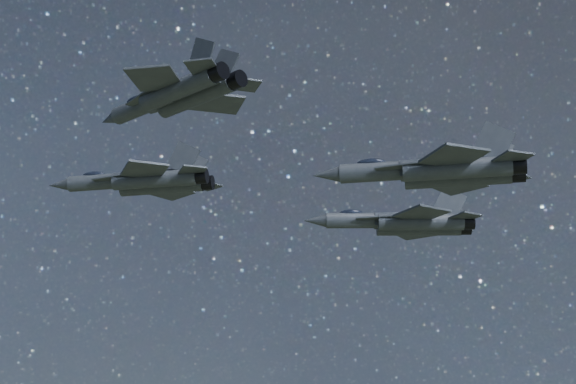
% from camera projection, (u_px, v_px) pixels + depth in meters
% --- Properties ---
extents(jet_lead, '(17.74, 12.34, 4.46)m').
position_uv_depth(jet_lead, '(145.00, 181.00, 94.25)').
color(jet_lead, '#32383F').
extents(jet_left, '(19.22, 12.85, 4.87)m').
position_uv_depth(jet_left, '(406.00, 223.00, 104.55)').
color(jet_left, '#32383F').
extents(jet_right, '(15.57, 10.28, 3.98)m').
position_uv_depth(jet_right, '(177.00, 94.00, 71.64)').
color(jet_right, '#32383F').
extents(jet_slot, '(19.77, 13.69, 4.96)m').
position_uv_depth(jet_slot, '(440.00, 171.00, 84.68)').
color(jet_slot, '#32383F').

